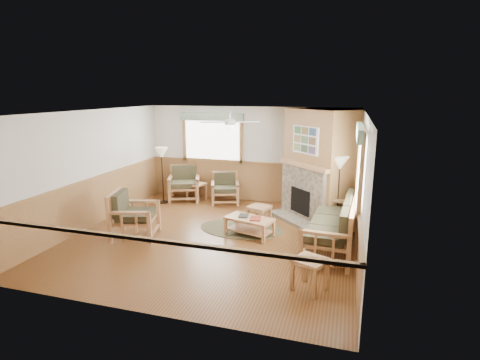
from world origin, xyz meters
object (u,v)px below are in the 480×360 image
(armchair_left, at_px, (135,214))
(floor_lamp_right, at_px, (338,193))
(sofa, at_px, (332,223))
(coffee_table, at_px, (249,227))
(armchair_back_right, at_px, (225,188))
(floor_lamp_left, at_px, (163,175))
(end_table_chairs, at_px, (196,192))
(end_table_sofa, at_px, (310,274))
(armchair_back_left, at_px, (184,183))
(footstool, at_px, (259,214))

(armchair_left, bearing_deg, floor_lamp_right, -83.05)
(sofa, bearing_deg, coffee_table, -90.95)
(armchair_back_right, bearing_deg, armchair_left, -128.87)
(armchair_back_right, bearing_deg, floor_lamp_left, 176.82)
(end_table_chairs, distance_m, floor_lamp_left, 1.08)
(end_table_chairs, bearing_deg, coffee_table, -45.31)
(armchair_left, height_order, floor_lamp_left, floor_lamp_left)
(floor_lamp_left, bearing_deg, armchair_left, -75.69)
(armchair_left, height_order, end_table_sofa, armchair_left)
(armchair_back_left, relative_size, footstool, 2.05)
(floor_lamp_left, xyz_separation_m, floor_lamp_right, (4.83, -0.76, 0.05))
(sofa, bearing_deg, floor_lamp_left, -108.28)
(armchair_left, bearing_deg, armchair_back_right, -34.93)
(armchair_back_left, height_order, footstool, armchair_back_left)
(sofa, bearing_deg, end_table_chairs, -117.34)
(sofa, relative_size, armchair_left, 2.19)
(armchair_back_left, relative_size, coffee_table, 0.94)
(armchair_back_left, distance_m, end_table_sofa, 5.88)
(floor_lamp_right, bearing_deg, end_table_chairs, 163.17)
(armchair_back_right, bearing_deg, floor_lamp_right, -41.51)
(armchair_back_left, bearing_deg, floor_lamp_right, -37.11)
(sofa, height_order, armchair_left, sofa)
(coffee_table, distance_m, footstool, 0.90)
(armchair_left, xyz_separation_m, coffee_table, (2.37, 0.75, -0.30))
(armchair_back_left, xyz_separation_m, end_table_chairs, (0.40, -0.03, -0.23))
(armchair_left, xyz_separation_m, floor_lamp_right, (4.19, 1.74, 0.34))
(end_table_chairs, bearing_deg, footstool, -30.87)
(armchair_left, distance_m, end_table_sofa, 4.09)
(footstool, height_order, floor_lamp_left, floor_lamp_left)
(coffee_table, height_order, end_table_chairs, end_table_chairs)
(armchair_back_right, relative_size, coffee_table, 0.82)
(armchair_back_left, xyz_separation_m, floor_lamp_right, (4.40, -1.24, 0.37))
(armchair_back_left, height_order, coffee_table, armchair_back_left)
(sofa, height_order, end_table_chairs, sofa)
(armchair_left, distance_m, coffee_table, 2.51)
(floor_lamp_left, relative_size, floor_lamp_right, 0.94)
(armchair_left, xyz_separation_m, end_table_sofa, (3.90, -1.21, -0.24))
(armchair_back_right, bearing_deg, armchair_back_left, 161.33)
(end_table_sofa, xyz_separation_m, footstool, (-1.52, 2.86, -0.06))
(end_table_chairs, distance_m, end_table_sofa, 5.57)
(footstool, bearing_deg, floor_lamp_right, 3.09)
(end_table_sofa, relative_size, floor_lamp_left, 0.33)
(footstool, bearing_deg, armchair_back_left, 152.62)
(sofa, relative_size, coffee_table, 2.15)
(end_table_chairs, bearing_deg, armchair_left, -93.68)
(armchair_back_left, xyz_separation_m, coffee_table, (2.58, -2.24, -0.28))
(sofa, height_order, coffee_table, sofa)
(floor_lamp_right, bearing_deg, floor_lamp_left, 171.01)
(armchair_left, relative_size, footstool, 2.14)
(end_table_chairs, relative_size, floor_lamp_left, 0.33)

